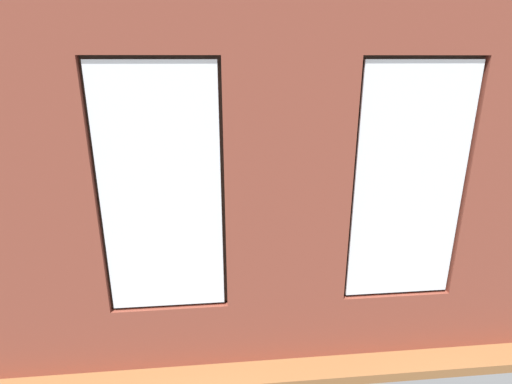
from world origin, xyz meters
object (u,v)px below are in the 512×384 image
at_px(remote_silver, 235,213).
at_px(remote_black, 253,218).
at_px(media_console, 81,222).
at_px(tv_flatscreen, 76,185).
at_px(table_plant_small, 221,213).
at_px(potted_plant_foreground_right, 119,170).
at_px(remote_gray, 246,215).
at_px(potted_plant_corner_near_left, 370,170).
at_px(cup_ceramic, 267,209).
at_px(couch_by_window, 249,292).
at_px(potted_plant_mid_room_small, 319,206).
at_px(potted_plant_by_left_couch, 362,189).
at_px(potted_plant_corner_far_left, 505,271).
at_px(papasan_chair, 229,183).
at_px(potted_plant_beside_window_right, 74,269).
at_px(coffee_table, 246,218).
at_px(couch_left, 415,222).

height_order(remote_silver, remote_black, same).
height_order(media_console, tv_flatscreen, tv_flatscreen).
bearing_deg(table_plant_small, remote_silver, -134.14).
bearing_deg(potted_plant_foreground_right, remote_gray, 139.59).
height_order(media_console, potted_plant_corner_near_left, potted_plant_corner_near_left).
relative_size(cup_ceramic, potted_plant_foreground_right, 0.06).
bearing_deg(cup_ceramic, couch_by_window, 77.74).
bearing_deg(potted_plant_mid_room_small, potted_plant_by_left_couch, -148.85).
height_order(remote_gray, potted_plant_mid_room_small, potted_plant_mid_room_small).
xyz_separation_m(tv_flatscreen, potted_plant_corner_far_left, (-5.64, 2.56, -0.43)).
distance_m(couch_by_window, potted_plant_by_left_couch, 4.04).
relative_size(papasan_chair, potted_plant_foreground_right, 0.83).
height_order(papasan_chair, potted_plant_beside_window_right, potted_plant_beside_window_right).
bearing_deg(media_console, couch_by_window, 136.83).
relative_size(media_console, potted_plant_beside_window_right, 0.79).
bearing_deg(table_plant_small, coffee_table, -161.85).
bearing_deg(potted_plant_by_left_couch, media_console, 8.21).
bearing_deg(potted_plant_by_left_couch, potted_plant_beside_window_right, 37.40).
bearing_deg(remote_silver, tv_flatscreen, 128.16).
bearing_deg(cup_ceramic, tv_flatscreen, -4.19).
xyz_separation_m(coffee_table, papasan_chair, (0.22, -1.80, 0.06)).
height_order(cup_ceramic, remote_silver, cup_ceramic).
height_order(cup_ceramic, potted_plant_corner_far_left, potted_plant_corner_far_left).
bearing_deg(potted_plant_by_left_couch, potted_plant_foreground_right, -11.46).
xyz_separation_m(coffee_table, remote_black, (-0.10, 0.13, 0.06)).
height_order(remote_silver, potted_plant_by_left_couch, potted_plant_by_left_couch).
bearing_deg(remote_gray, potted_plant_foreground_right, 68.77).
bearing_deg(papasan_chair, couch_by_window, 91.55).
xyz_separation_m(couch_by_window, table_plant_small, (0.29, -1.95, 0.22)).
distance_m(couch_left, potted_plant_mid_room_small, 1.62).
distance_m(media_console, potted_plant_foreground_right, 1.79).
distance_m(table_plant_small, remote_silver, 0.36).
bearing_deg(tv_flatscreen, couch_left, 172.97).
bearing_deg(potted_plant_corner_near_left, papasan_chair, 6.05).
xyz_separation_m(remote_black, potted_plant_foreground_right, (2.55, -2.22, 0.26)).
bearing_deg(remote_gray, cup_ceramic, -48.17).
bearing_deg(couch_left, papasan_chair, -129.39).
xyz_separation_m(remote_gray, potted_plant_corner_near_left, (-2.90, -2.13, 0.10)).
xyz_separation_m(media_console, potted_plant_corner_near_left, (-5.64, -1.75, 0.27)).
relative_size(remote_black, potted_plant_corner_far_left, 0.14).
height_order(cup_ceramic, remote_gray, cup_ceramic).
bearing_deg(media_console, tv_flatscreen, -90.00).
height_order(table_plant_small, remote_gray, table_plant_small).
bearing_deg(coffee_table, couch_left, 173.88).
bearing_deg(table_plant_small, couch_left, 177.05).
bearing_deg(table_plant_small, potted_plant_mid_room_small, -159.98).
bearing_deg(tv_flatscreen, table_plant_small, 167.57).
distance_m(couch_by_window, papasan_chair, 3.88).
bearing_deg(remote_black, coffee_table, 29.50).
xyz_separation_m(couch_by_window, media_console, (2.62, -2.46, -0.06)).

